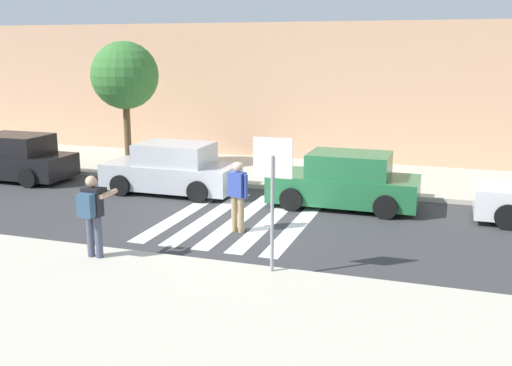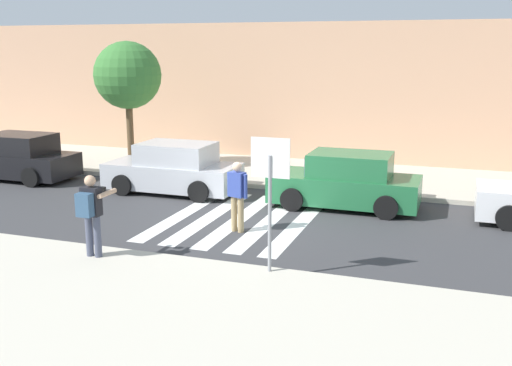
% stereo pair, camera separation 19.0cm
% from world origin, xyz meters
% --- Properties ---
extents(ground_plane, '(120.00, 120.00, 0.00)m').
position_xyz_m(ground_plane, '(0.00, 0.00, 0.00)').
color(ground_plane, '#38383A').
extents(sidewalk_near, '(60.00, 6.00, 0.14)m').
position_xyz_m(sidewalk_near, '(0.00, -6.20, 0.07)').
color(sidewalk_near, beige).
rests_on(sidewalk_near, ground).
extents(sidewalk_far, '(60.00, 4.80, 0.14)m').
position_xyz_m(sidewalk_far, '(0.00, 6.00, 0.07)').
color(sidewalk_far, beige).
rests_on(sidewalk_far, ground).
extents(building_facade_far, '(56.00, 4.00, 5.32)m').
position_xyz_m(building_facade_far, '(0.00, 10.40, 2.66)').
color(building_facade_far, tan).
rests_on(building_facade_far, ground).
extents(crosswalk_stripe_0, '(0.44, 5.20, 0.01)m').
position_xyz_m(crosswalk_stripe_0, '(-1.60, 0.20, 0.00)').
color(crosswalk_stripe_0, silver).
rests_on(crosswalk_stripe_0, ground).
extents(crosswalk_stripe_1, '(0.44, 5.20, 0.01)m').
position_xyz_m(crosswalk_stripe_1, '(-0.80, 0.20, 0.00)').
color(crosswalk_stripe_1, silver).
rests_on(crosswalk_stripe_1, ground).
extents(crosswalk_stripe_2, '(0.44, 5.20, 0.01)m').
position_xyz_m(crosswalk_stripe_2, '(0.00, 0.20, 0.00)').
color(crosswalk_stripe_2, silver).
rests_on(crosswalk_stripe_2, ground).
extents(crosswalk_stripe_3, '(0.44, 5.20, 0.01)m').
position_xyz_m(crosswalk_stripe_3, '(0.80, 0.20, 0.00)').
color(crosswalk_stripe_3, silver).
rests_on(crosswalk_stripe_3, ground).
extents(crosswalk_stripe_4, '(0.44, 5.20, 0.01)m').
position_xyz_m(crosswalk_stripe_4, '(1.60, 0.20, 0.00)').
color(crosswalk_stripe_4, silver).
rests_on(crosswalk_stripe_4, ground).
extents(stop_sign, '(0.76, 0.08, 2.62)m').
position_xyz_m(stop_sign, '(2.01, -3.41, 2.05)').
color(stop_sign, gray).
rests_on(stop_sign, sidewalk_near).
extents(photographer_with_backpack, '(0.58, 0.84, 1.72)m').
position_xyz_m(photographer_with_backpack, '(-1.70, -3.85, 1.17)').
color(photographer_with_backpack, '#474C60').
rests_on(photographer_with_backpack, sidewalk_near).
extents(pedestrian_crossing, '(0.56, 0.33, 1.72)m').
position_xyz_m(pedestrian_crossing, '(0.34, -0.82, 0.97)').
color(pedestrian_crossing, tan).
rests_on(pedestrian_crossing, ground).
extents(parked_car_black, '(4.10, 1.92, 1.55)m').
position_xyz_m(parked_car_black, '(-8.86, 2.30, 0.73)').
color(parked_car_black, black).
rests_on(parked_car_black, ground).
extents(parked_car_silver, '(4.10, 1.92, 1.55)m').
position_xyz_m(parked_car_silver, '(-2.95, 2.30, 0.73)').
color(parked_car_silver, '#B7BABF').
rests_on(parked_car_silver, ground).
extents(parked_car_green, '(4.10, 1.92, 1.55)m').
position_xyz_m(parked_car_green, '(2.39, 2.30, 0.73)').
color(parked_car_green, '#236B3D').
rests_on(parked_car_green, ground).
extents(street_tree_west, '(2.34, 2.34, 4.47)m').
position_xyz_m(street_tree_west, '(-5.77, 4.52, 3.42)').
color(street_tree_west, brown).
rests_on(street_tree_west, sidewalk_far).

